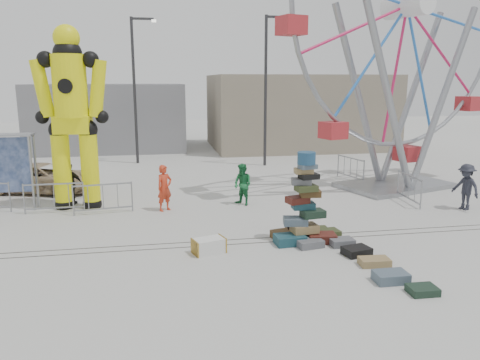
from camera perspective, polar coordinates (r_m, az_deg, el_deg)
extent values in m
plane|color=#9E9E99|center=(13.20, 3.18, -8.50)|extent=(90.00, 90.00, 0.00)
cube|color=#47443F|center=(13.75, 2.60, -7.62)|extent=(40.00, 0.04, 0.01)
cube|color=#47443F|center=(14.12, 2.24, -7.09)|extent=(40.00, 0.04, 0.01)
cube|color=gray|center=(33.58, 7.05, 8.30)|extent=(12.00, 8.00, 5.00)
cube|color=gray|center=(34.25, -15.50, 7.53)|extent=(10.00, 8.00, 4.40)
cylinder|color=#2D2D30|center=(25.71, 3.13, 10.61)|extent=(0.16, 0.16, 8.00)
cube|color=#2D2D30|center=(26.06, 4.59, 19.21)|extent=(1.20, 0.15, 0.12)
cube|color=silver|center=(26.20, 5.93, 18.92)|extent=(0.25, 0.25, 0.12)
cylinder|color=#2D2D30|center=(27.05, -12.73, 10.41)|extent=(0.16, 0.16, 8.00)
cube|color=#2D2D30|center=(27.22, -11.80, 18.69)|extent=(1.20, 0.15, 0.12)
cube|color=silver|center=(27.21, -10.46, 18.54)|extent=(0.25, 0.25, 0.12)
cube|color=#1C4754|center=(13.65, 6.10, -7.23)|extent=(0.90, 0.65, 0.28)
cube|color=#541E16|center=(13.96, 9.94, -6.95)|extent=(0.87, 0.66, 0.26)
cube|color=#4E3619|center=(14.14, 5.46, -6.61)|extent=(0.85, 0.67, 0.24)
cube|color=#394321|center=(14.43, 9.17, -6.28)|extent=(0.80, 0.58, 0.26)
cube|color=slate|center=(13.52, 8.49, -7.63)|extent=(0.81, 0.61, 0.22)
cube|color=black|center=(14.47, 7.07, -6.21)|extent=(0.75, 0.55, 0.24)
cube|color=#9A7F4E|center=(13.86, 7.86, -5.85)|extent=(0.80, 0.59, 0.24)
cube|color=#4E6070|center=(13.73, 6.77, -4.99)|extent=(0.76, 0.59, 0.22)
cube|color=#1C3224|center=(13.78, 8.87, -4.06)|extent=(0.72, 0.54, 0.22)
cube|color=#1C4754|center=(13.82, 7.72, -3.10)|extent=(0.66, 0.45, 0.19)
cube|color=#541E16|center=(13.66, 7.04, -2.42)|extent=(0.71, 0.58, 0.19)
cube|color=#4E3619|center=(13.68, 8.55, -1.61)|extent=(0.64, 0.49, 0.19)
cube|color=#394321|center=(13.48, 8.08, -0.99)|extent=(0.65, 0.48, 0.17)
cube|color=slate|center=(13.54, 7.47, -0.17)|extent=(0.62, 0.49, 0.17)
cube|color=black|center=(13.49, 8.39, 0.46)|extent=(0.59, 0.44, 0.15)
cube|color=#9A7F4E|center=(13.47, 7.77, 1.11)|extent=(0.54, 0.38, 0.15)
cube|color=#4E6070|center=(13.39, 8.26, 1.64)|extent=(0.55, 0.41, 0.13)
cylinder|color=navy|center=(13.37, 8.11, 2.66)|extent=(0.52, 0.52, 0.34)
sphere|color=black|center=(18.50, -20.56, -2.80)|extent=(0.69, 0.69, 0.69)
cylinder|color=#F0EF0D|center=(18.22, -20.86, 1.19)|extent=(0.63, 0.63, 2.90)
sphere|color=black|center=(18.03, -21.21, 5.72)|extent=(0.72, 0.72, 0.72)
sphere|color=black|center=(18.24, -17.55, -2.79)|extent=(0.69, 0.69, 0.69)
cylinder|color=#F0EF0D|center=(17.97, -17.81, 1.26)|extent=(0.63, 0.63, 2.90)
sphere|color=black|center=(17.77, -18.11, 5.86)|extent=(0.72, 0.72, 0.72)
cube|color=#F0EF0D|center=(17.87, -19.71, 6.37)|extent=(1.33, 0.84, 0.63)
cylinder|color=#F0EF0D|center=(17.81, -20.02, 10.72)|extent=(1.18, 1.18, 2.17)
sphere|color=black|center=(17.83, -20.28, 14.21)|extent=(1.00, 1.00, 1.00)
sphere|color=#F0EF0D|center=(17.87, -20.41, 15.94)|extent=(0.91, 0.91, 0.91)
sphere|color=black|center=(18.04, -22.66, 13.42)|extent=(0.58, 0.58, 0.58)
cylinder|color=#F0EF0D|center=(18.08, -22.96, 10.22)|extent=(0.79, 0.54, 2.04)
sphere|color=black|center=(18.15, -22.97, 7.06)|extent=(0.47, 0.47, 0.47)
sphere|color=black|center=(17.64, -17.76, 13.81)|extent=(0.58, 0.58, 0.58)
cylinder|color=#F0EF0D|center=(17.59, -16.96, 10.61)|extent=(0.79, 0.54, 2.04)
sphere|color=black|center=(17.61, -16.47, 7.39)|extent=(0.47, 0.47, 0.47)
cube|color=gray|center=(21.82, 18.33, -0.58)|extent=(5.43, 4.20, 0.19)
cylinder|color=gray|center=(19.66, 17.76, 9.12)|extent=(3.25, 1.30, 7.75)
cylinder|color=gray|center=(21.95, 23.40, 8.95)|extent=(3.25, 1.30, 7.75)
cylinder|color=gray|center=(20.90, 14.35, 9.45)|extent=(3.25, 1.30, 7.75)
cylinder|color=gray|center=(23.07, 20.04, 9.31)|extent=(3.25, 1.30, 7.75)
cylinder|color=white|center=(21.56, 19.72, 19.40)|extent=(1.56, 2.29, 0.96)
torus|color=gray|center=(21.56, 19.72, 19.40)|extent=(11.14, 3.79, 11.65)
cube|color=#A62328|center=(21.58, 18.56, 2.89)|extent=(1.08, 1.08, 0.67)
cylinder|color=gray|center=(18.61, -23.83, 0.92)|extent=(0.09, 0.09, 2.74)
cube|color=navy|center=(18.83, -26.58, 1.63)|extent=(1.73, 0.07, 2.01)
cube|color=silver|center=(12.93, -3.82, -8.00)|extent=(0.97, 0.73, 0.40)
cube|color=#394321|center=(14.52, 10.67, -6.36)|extent=(0.74, 0.57, 0.19)
cube|color=slate|center=(13.77, 12.31, -7.41)|extent=(0.69, 0.49, 0.21)
cube|color=black|center=(13.16, 14.03, -8.41)|extent=(0.81, 0.67, 0.22)
cube|color=#9A7F4E|center=(12.59, 16.06, -9.55)|extent=(0.79, 0.50, 0.19)
cube|color=#4E6070|center=(11.72, 17.91, -11.18)|extent=(0.79, 0.53, 0.24)
cube|color=#1C3224|center=(11.37, 21.36, -12.38)|extent=(0.64, 0.50, 0.17)
imported|color=red|center=(17.05, -9.19, -0.96)|extent=(0.73, 0.68, 1.68)
imported|color=#1B6F38|center=(17.61, 0.33, -0.55)|extent=(0.94, 0.97, 1.58)
imported|color=black|center=(18.83, -19.95, -0.45)|extent=(0.99, 0.59, 1.59)
imported|color=#22242E|center=(18.85, 25.81, -0.76)|extent=(0.89, 1.22, 1.69)
imported|color=tan|center=(21.37, -22.81, 0.23)|extent=(4.75, 3.25, 1.21)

